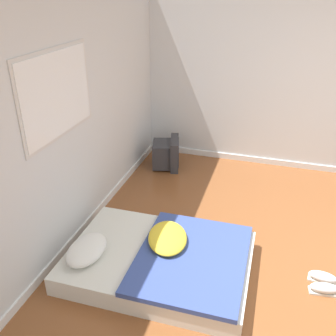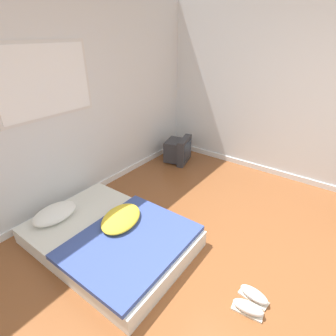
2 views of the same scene
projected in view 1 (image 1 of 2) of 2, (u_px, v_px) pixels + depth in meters
The scene contains 4 objects.
wall_back at pixel (55, 132), 3.53m from camera, with size 7.62×0.08×2.60m.
mattress_bed at pixel (160, 259), 3.66m from camera, with size 1.27×1.76×0.34m.
crt_tv at pixel (167, 154), 5.65m from camera, with size 0.54×0.49×0.45m.
sneaker_pair at pixel (323, 283), 3.48m from camera, with size 0.29×0.28×0.10m.
Camera 1 is at (-2.84, 0.86, 2.59)m, focal length 40.00 mm.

